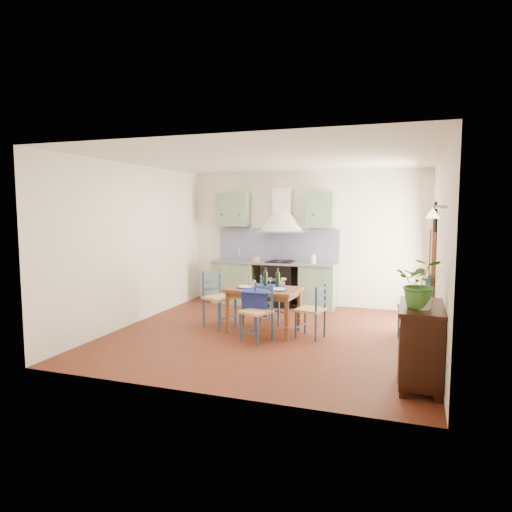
# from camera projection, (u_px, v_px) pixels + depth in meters

# --- Properties ---
(floor) EXTENTS (5.00, 5.00, 0.00)m
(floor) POSITION_uv_depth(u_px,v_px,m) (270.00, 334.00, 7.37)
(floor) COLOR #411E0D
(floor) RESTS_ON ground
(back_wall) EXTENTS (5.00, 0.96, 2.80)m
(back_wall) POSITION_uv_depth(u_px,v_px,m) (281.00, 255.00, 9.57)
(back_wall) COLOR silver
(back_wall) RESTS_ON ground
(right_wall) EXTENTS (0.26, 5.00, 2.80)m
(right_wall) POSITION_uv_depth(u_px,v_px,m) (438.00, 256.00, 6.69)
(right_wall) COLOR silver
(right_wall) RESTS_ON ground
(left_wall) EXTENTS (0.04, 5.00, 2.80)m
(left_wall) POSITION_uv_depth(u_px,v_px,m) (135.00, 244.00, 8.04)
(left_wall) COLOR silver
(left_wall) RESTS_ON ground
(ceiling) EXTENTS (5.00, 5.00, 0.01)m
(ceiling) POSITION_uv_depth(u_px,v_px,m) (270.00, 158.00, 7.08)
(ceiling) COLOR silver
(ceiling) RESTS_ON back_wall
(dining_table) EXTENTS (1.20, 0.92, 1.05)m
(dining_table) POSITION_uv_depth(u_px,v_px,m) (264.00, 293.00, 7.46)
(dining_table) COLOR brown
(dining_table) RESTS_ON ground
(chair_near) EXTENTS (0.53, 0.53, 0.87)m
(chair_near) POSITION_uv_depth(u_px,v_px,m) (257.00, 312.00, 6.99)
(chair_near) COLOR navy
(chair_near) RESTS_ON ground
(chair_far) EXTENTS (0.46, 0.46, 0.86)m
(chair_far) POSITION_uv_depth(u_px,v_px,m) (273.00, 299.00, 8.04)
(chair_far) COLOR navy
(chair_far) RESTS_ON ground
(chair_left) EXTENTS (0.59, 0.59, 0.97)m
(chair_left) POSITION_uv_depth(u_px,v_px,m) (218.00, 298.00, 7.83)
(chair_left) COLOR navy
(chair_left) RESTS_ON ground
(chair_right) EXTENTS (0.48, 0.48, 0.85)m
(chair_right) POSITION_uv_depth(u_px,v_px,m) (312.00, 310.00, 7.14)
(chair_right) COLOR navy
(chair_right) RESTS_ON ground
(chair_spare) EXTENTS (0.53, 0.53, 0.98)m
(chair_spare) POSITION_uv_depth(u_px,v_px,m) (417.00, 305.00, 7.22)
(chair_spare) COLOR navy
(chair_spare) RESTS_ON ground
(sideboard) EXTENTS (0.50, 1.05, 0.94)m
(sideboard) POSITION_uv_depth(u_px,v_px,m) (421.00, 342.00, 5.23)
(sideboard) COLOR black
(sideboard) RESTS_ON ground
(potted_plant) EXTENTS (0.55, 0.49, 0.56)m
(potted_plant) POSITION_uv_depth(u_px,v_px,m) (421.00, 283.00, 5.01)
(potted_plant) COLOR #367126
(potted_plant) RESTS_ON sideboard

